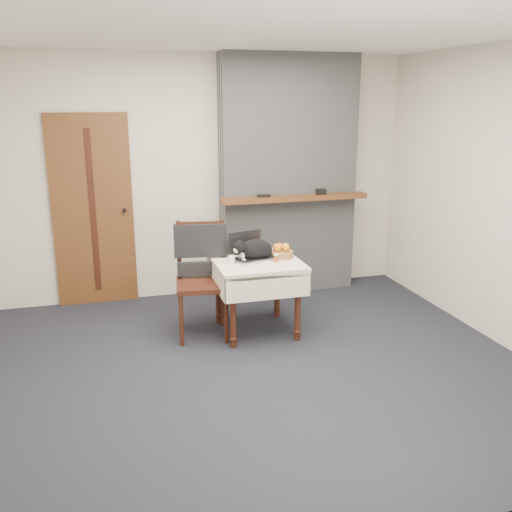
{
  "coord_description": "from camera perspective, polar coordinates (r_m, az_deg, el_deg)",
  "views": [
    {
      "loc": [
        -1.16,
        -4.11,
        2.15
      ],
      "look_at": [
        0.2,
        0.68,
        0.76
      ],
      "focal_mm": 40.0,
      "sensor_mm": 36.0,
      "label": 1
    }
  ],
  "objects": [
    {
      "name": "laptop",
      "position": [
        5.26,
        -0.75,
        0.37
      ],
      "size": [
        0.41,
        0.38,
        0.26
      ],
      "rotation": [
        0.0,
        0.0,
        0.27
      ],
      "color": "#B7B7BC",
      "rests_on": "side_table"
    },
    {
      "name": "side_table",
      "position": [
        5.26,
        0.06,
        -1.61
      ],
      "size": [
        0.78,
        0.78,
        0.7
      ],
      "color": "#38190F",
      "rests_on": "ground"
    },
    {
      "name": "fruit_basket",
      "position": [
        5.33,
        2.53,
        0.41
      ],
      "size": [
        0.22,
        0.22,
        0.13
      ],
      "color": "#93613B",
      "rests_on": "side_table"
    },
    {
      "name": "chair",
      "position": [
        5.27,
        -5.5,
        -0.69
      ],
      "size": [
        0.54,
        0.53,
        1.05
      ],
      "rotation": [
        0.0,
        0.0,
        -0.14
      ],
      "color": "#38190F",
      "rests_on": "ground"
    },
    {
      "name": "door",
      "position": [
        6.19,
        -16.0,
        4.34
      ],
      "size": [
        0.82,
        0.1,
        2.0
      ],
      "color": "brown",
      "rests_on": "ground"
    },
    {
      "name": "chimney",
      "position": [
        6.36,
        3.22,
        7.92
      ],
      "size": [
        1.62,
        0.48,
        2.6
      ],
      "color": "gray",
      "rests_on": "ground"
    },
    {
      "name": "cream_jar",
      "position": [
        5.12,
        -2.46,
        -0.37
      ],
      "size": [
        0.06,
        0.06,
        0.07
      ],
      "primitive_type": "cylinder",
      "color": "white",
      "rests_on": "side_table"
    },
    {
      "name": "desk_clutter",
      "position": [
        5.34,
        1.97,
        -0.08
      ],
      "size": [
        0.14,
        0.02,
        0.01
      ],
      "primitive_type": "cube",
      "rotation": [
        0.0,
        0.0,
        0.0
      ],
      "color": "black",
      "rests_on": "side_table"
    },
    {
      "name": "cat",
      "position": [
        5.23,
        -0.05,
        0.64
      ],
      "size": [
        0.47,
        0.24,
        0.22
      ],
      "rotation": [
        0.0,
        0.0,
        0.21
      ],
      "color": "black",
      "rests_on": "side_table"
    },
    {
      "name": "pill_bottle",
      "position": [
        5.17,
        2.04,
        -0.18
      ],
      "size": [
        0.04,
        0.04,
        0.08
      ],
      "color": "#9C4613",
      "rests_on": "side_table"
    },
    {
      "name": "ground",
      "position": [
        4.78,
        -0.09,
        -11.09
      ],
      "size": [
        4.5,
        4.5,
        0.0
      ],
      "primitive_type": "plane",
      "color": "black",
      "rests_on": "ground"
    },
    {
      "name": "room_shell",
      "position": [
        4.73,
        -1.65,
        10.96
      ],
      "size": [
        4.52,
        4.01,
        2.61
      ],
      "color": "beige",
      "rests_on": "ground"
    }
  ]
}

